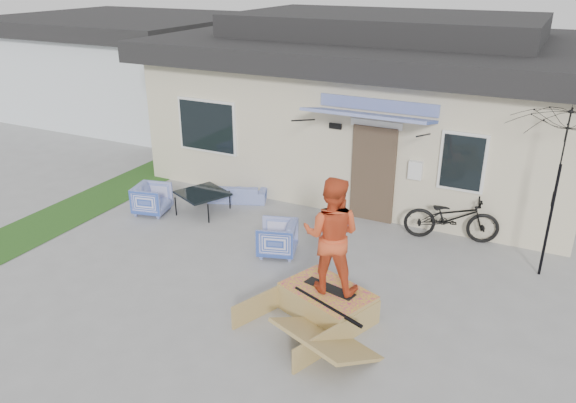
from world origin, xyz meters
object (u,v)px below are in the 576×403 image
at_px(loveseat, 237,190).
at_px(skateboard, 330,288).
at_px(coffee_table, 203,202).
at_px(armchair_right, 277,237).
at_px(patio_umbrella, 557,184).
at_px(skate_ramp, 327,302).
at_px(armchair_left, 152,198).
at_px(bicycle, 452,212).
at_px(skater, 332,233).

relative_size(loveseat, skateboard, 1.58).
bearing_deg(loveseat, coffee_table, 48.06).
bearing_deg(coffee_table, armchair_right, -22.91).
xyz_separation_m(patio_umbrella, skate_ramp, (-2.95, -2.90, -1.52)).
distance_m(armchair_left, patio_umbrella, 8.19).
distance_m(armchair_left, armchair_right, 3.45).
height_order(armchair_left, bicycle, bicycle).
relative_size(coffee_table, skateboard, 1.12).
height_order(skate_ramp, skater, skater).
bearing_deg(armchair_right, loveseat, -150.52).
bearing_deg(armchair_right, armchair_left, -115.45).
bearing_deg(skate_ramp, patio_umbrella, 66.13).
xyz_separation_m(armchair_left, skater, (5.09, -1.91, 1.07)).
xyz_separation_m(armchair_right, coffee_table, (-2.42, 1.02, -0.12)).
distance_m(patio_umbrella, skateboard, 4.28).
bearing_deg(armchair_right, patio_umbrella, 89.76).
bearing_deg(armchair_left, patio_umbrella, -96.11).
xyz_separation_m(skate_ramp, skateboard, (0.02, 0.04, 0.26)).
xyz_separation_m(skateboard, skater, (0.00, 0.00, 0.96)).
bearing_deg(coffee_table, skate_ramp, -31.45).
bearing_deg(loveseat, skateboard, 116.72).
bearing_deg(bicycle, loveseat, 77.71).
distance_m(loveseat, skater, 5.18).
bearing_deg(bicycle, skate_ramp, 147.26).
xyz_separation_m(coffee_table, patio_umbrella, (7.02, 0.40, 1.51)).
bearing_deg(armchair_left, coffee_table, -74.36).
bearing_deg(armchair_right, skate_ramp, 31.04).
bearing_deg(skate_ramp, armchair_right, 160.04).
bearing_deg(patio_umbrella, coffee_table, -176.71).
bearing_deg(loveseat, armchair_right, 115.55).
distance_m(bicycle, skater, 3.83).
relative_size(bicycle, skater, 1.01).
xyz_separation_m(coffee_table, bicycle, (5.27, 1.09, 0.36)).
relative_size(patio_umbrella, skater, 1.19).
bearing_deg(armchair_left, skater, -123.41).
relative_size(armchair_right, skate_ramp, 0.40).
height_order(armchair_left, skateboard, armchair_left).
distance_m(coffee_table, patio_umbrella, 7.20).
bearing_deg(skateboard, patio_umbrella, 57.06).
distance_m(loveseat, bicycle, 4.94).
xyz_separation_m(skate_ramp, skater, (0.02, 0.04, 1.21)).
distance_m(armchair_right, patio_umbrella, 5.02).
relative_size(coffee_table, patio_umbrella, 0.44).
height_order(armchair_right, bicycle, bicycle).
height_order(armchair_right, skate_ramp, armchair_right).
bearing_deg(skateboard, bicycle, 84.39).
xyz_separation_m(loveseat, skate_ramp, (3.73, -3.41, -0.04)).
bearing_deg(armchair_left, loveseat, -55.44).
distance_m(armchair_left, skater, 5.54).
bearing_deg(coffee_table, patio_umbrella, 3.29).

